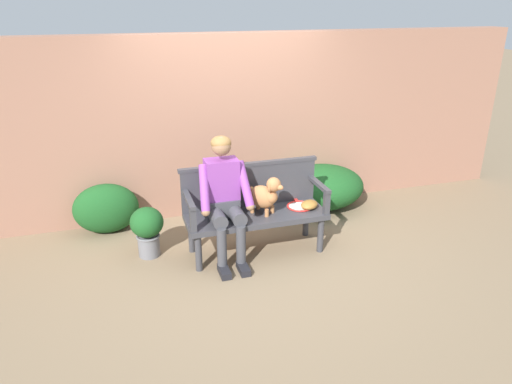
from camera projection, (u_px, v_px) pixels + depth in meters
ground_plane at (256, 251)px, 5.25m from camera, size 40.00×40.00×0.00m
brick_garden_fence at (225, 125)px, 5.99m from camera, size 8.00×0.30×2.23m
hedge_bush_far_left at (106, 208)px, 5.58m from camera, size 0.76×0.46×0.60m
hedge_bush_mid_left at (320, 187)px, 6.25m from camera, size 1.18×0.91×0.57m
garden_bench at (256, 219)px, 5.10m from camera, size 1.51×0.53×0.46m
bench_backrest at (250, 184)px, 5.19m from camera, size 1.55×0.06×0.50m
bench_armrest_left_end at (190, 208)px, 4.73m from camera, size 0.06×0.53×0.28m
bench_armrest_right_end at (322, 192)px, 5.12m from camera, size 0.06×0.53×0.28m
person_seated at (224, 195)px, 4.87m from camera, size 0.56×0.67×1.33m
dog_on_bench at (265, 195)px, 5.00m from camera, size 0.36×0.39×0.43m
tennis_racket at (299, 205)px, 5.26m from camera, size 0.32×0.57×0.03m
baseball_glove at (309, 205)px, 5.19m from camera, size 0.28×0.27×0.09m
potted_plant at (147, 228)px, 5.05m from camera, size 0.35×0.35×0.56m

